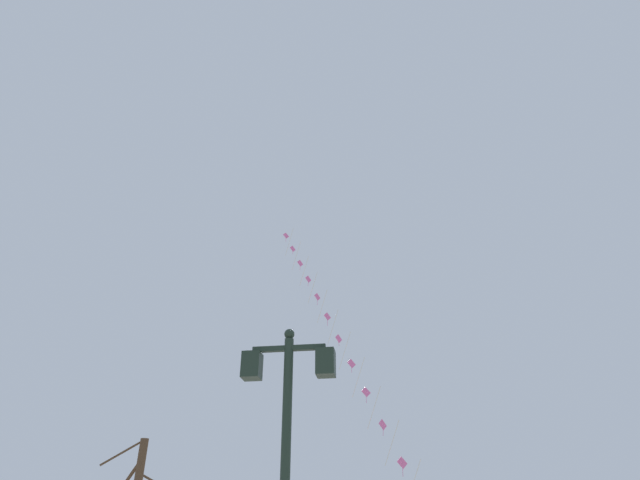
# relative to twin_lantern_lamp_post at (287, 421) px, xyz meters

# --- Properties ---
(twin_lantern_lamp_post) EXTENTS (1.42, 0.28, 4.56)m
(twin_lantern_lamp_post) POSITION_rel_twin_lantern_lamp_post_xyz_m (0.00, 0.00, 0.00)
(twin_lantern_lamp_post) COLOR #1E2D23
(twin_lantern_lamp_post) RESTS_ON ground_plane
(kite_train) EXTENTS (8.37, 10.79, 19.35)m
(kite_train) POSITION_rel_twin_lantern_lamp_post_xyz_m (-0.90, 16.44, 6.95)
(kite_train) COLOR brown
(kite_train) RESTS_ON ground_plane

